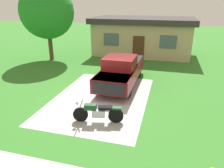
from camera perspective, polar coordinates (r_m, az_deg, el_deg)
name	(u,v)px	position (r m, az deg, el deg)	size (l,w,h in m)	color
ground_plane	(101,98)	(11.63, -2.99, -3.81)	(80.00, 80.00, 0.00)	#357829
driveway_pad	(101,98)	(11.63, -2.99, -3.80)	(4.97, 7.28, 0.01)	#B4B4B4
motorcycle	(98,112)	(9.26, -3.89, -7.59)	(2.19, 0.79, 1.09)	black
pickup_truck	(121,70)	(13.26, 2.57, 3.85)	(2.06, 5.65, 1.90)	black
shade_tree	(47,12)	(19.54, -17.13, 18.15)	(4.53, 4.53, 6.41)	brown
neighbor_house	(143,36)	(21.61, 8.24, 12.81)	(9.60, 5.60, 3.50)	tan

